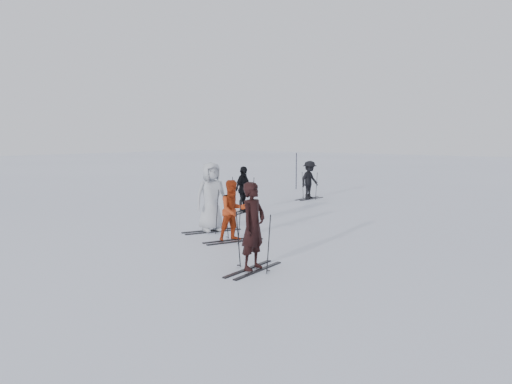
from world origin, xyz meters
The scene contains 12 objects.
ground centered at (0.00, 0.00, 0.00)m, with size 120.00×120.00×0.00m, color silver.
skier_near_dark centered at (3.53, -3.50, 0.91)m, with size 0.66×0.44×1.82m, color black.
skier_red centered at (1.30, -1.60, 0.80)m, with size 0.78×0.61×1.61m, color #A63412.
skier_grey centered at (-0.10, -0.96, 1.00)m, with size 0.98×0.64×2.01m, color #AEB3B8.
skier_uphill_left centered at (-1.84, 2.54, 0.83)m, with size 0.97×0.40×1.65m, color black.
skier_uphill_far centered at (-1.97, 7.25, 0.83)m, with size 1.07×0.62×1.66m, color black.
skis_near_dark centered at (3.53, -3.50, 0.62)m, with size 0.91×1.71×1.25m, color black, non-canonical shape.
skis_red centered at (1.30, -1.60, 0.62)m, with size 0.90×1.69×1.23m, color black, non-canonical shape.
skis_grey centered at (-0.10, -0.96, 0.66)m, with size 0.95×1.80×1.31m, color black, non-canonical shape.
skis_uphill_left centered at (-1.84, 2.54, 0.67)m, with size 0.97×1.83×1.33m, color black, non-canonical shape.
skis_uphill_far centered at (-1.97, 7.25, 0.62)m, with size 0.90×1.69×1.24m, color black, non-canonical shape.
piste_marker centered at (-4.73, 10.28, 0.95)m, with size 0.04×0.04×1.91m, color black.
Camera 1 is at (9.94, -11.40, 2.80)m, focal length 35.00 mm.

